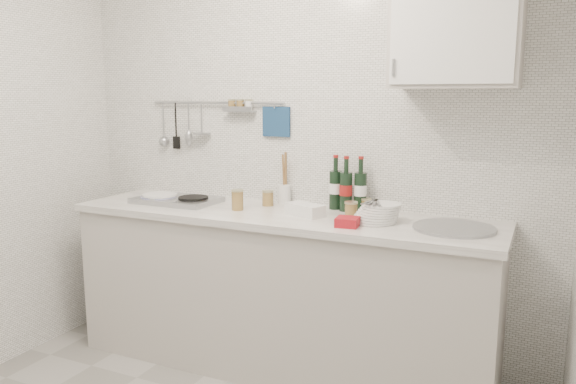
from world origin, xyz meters
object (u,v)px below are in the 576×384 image
object	(u,v)px
plate_stack_hob	(158,198)
plate_stack_sink	(377,213)
wall_cabinet	(458,15)
utensil_crock	(284,191)
wine_bottles	(347,183)

from	to	relation	value
plate_stack_hob	plate_stack_sink	size ratio (longest dim) A/B	0.93
wall_cabinet	utensil_crock	size ratio (longest dim) A/B	2.23
plate_stack_hob	wine_bottles	bearing A→B (deg)	12.17
plate_stack_sink	wine_bottles	bearing A→B (deg)	138.25
utensil_crock	plate_stack_sink	bearing A→B (deg)	-21.24
wall_cabinet	utensil_crock	bearing A→B (deg)	172.47
wall_cabinet	plate_stack_hob	xyz separation A→B (m)	(-1.72, -0.15, -1.01)
plate_stack_sink	utensil_crock	distance (m)	0.70
wall_cabinet	plate_stack_hob	bearing A→B (deg)	-174.88
wine_bottles	plate_stack_sink	bearing A→B (deg)	-41.75
plate_stack_hob	utensil_crock	size ratio (longest dim) A/B	0.76
wall_cabinet	utensil_crock	xyz separation A→B (m)	(-0.99, 0.13, -0.96)
wine_bottles	utensil_crock	xyz separation A→B (m)	(-0.41, 0.04, -0.08)
utensil_crock	plate_stack_hob	bearing A→B (deg)	-158.63
plate_stack_sink	wine_bottles	distance (m)	0.34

